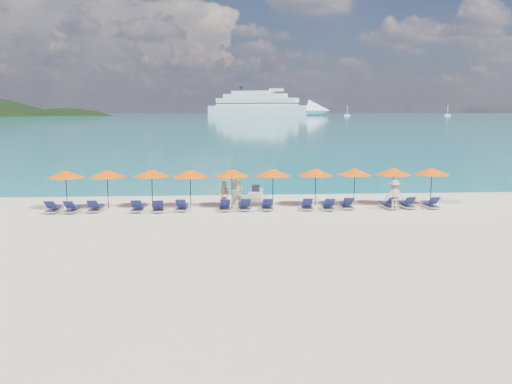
{
  "coord_description": "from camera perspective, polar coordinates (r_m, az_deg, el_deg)",
  "views": [
    {
      "loc": [
        -2.26,
        -27.52,
        5.6
      ],
      "look_at": [
        0.0,
        3.0,
        1.2
      ],
      "focal_mm": 40.0,
      "sensor_mm": 36.0,
      "label": 1
    }
  ],
  "objects": [
    {
      "name": "jetski",
      "position": [
        36.27,
        -0.03,
        -0.17
      ],
      "size": [
        1.12,
        2.35,
        0.81
      ],
      "rotation": [
        0.0,
        0.0,
        -0.12
      ],
      "color": "silver",
      "rests_on": "ground"
    },
    {
      "name": "ground",
      "position": [
        28.17,
        0.45,
        -3.28
      ],
      "size": [
        1400.0,
        1400.0,
        0.0
      ],
      "primitive_type": "plane",
      "color": "beige"
    },
    {
      "name": "lounger_9",
      "position": [
        32.5,
        5.12,
        -1.35
      ],
      "size": [
        0.78,
        1.75,
        0.66
      ],
      "rotation": [
        0.0,
        0.0,
        -0.09
      ],
      "color": "silver",
      "rests_on": "ground"
    },
    {
      "name": "umbrella_9",
      "position": [
        35.38,
        17.17,
        2.01
      ],
      "size": [
        2.1,
        2.1,
        2.28
      ],
      "color": "black",
      "rests_on": "ground"
    },
    {
      "name": "lounger_0",
      "position": [
        33.39,
        -19.59,
        -1.54
      ],
      "size": [
        0.68,
        1.72,
        0.66
      ],
      "rotation": [
        0.0,
        0.0,
        -0.04
      ],
      "color": "silver",
      "rests_on": "ground"
    },
    {
      "name": "cruise_ship",
      "position": [
        638.0,
        1.32,
        8.58
      ],
      "size": [
        134.89,
        76.62,
        38.43
      ],
      "rotation": [
        0.0,
        0.0,
        -0.42
      ],
      "color": "white",
      "rests_on": "ground"
    },
    {
      "name": "beachgoer_c",
      "position": [
        33.05,
        13.69,
        -0.3
      ],
      "size": [
        1.18,
        0.71,
        1.71
      ],
      "primitive_type": "imported",
      "rotation": [
        0.0,
        0.0,
        2.95
      ],
      "color": "tan",
      "rests_on": "ground"
    },
    {
      "name": "sailboat_far",
      "position": [
        590.2,
        18.6,
        7.33
      ],
      "size": [
        5.69,
        1.9,
        10.43
      ],
      "color": "white",
      "rests_on": "ground"
    },
    {
      "name": "umbrella_4",
      "position": [
        32.95,
        -2.43,
        1.93
      ],
      "size": [
        2.1,
        2.1,
        2.28
      ],
      "color": "black",
      "rests_on": "ground"
    },
    {
      "name": "lounger_2",
      "position": [
        32.92,
        -15.77,
        -1.51
      ],
      "size": [
        0.7,
        1.73,
        0.66
      ],
      "rotation": [
        0.0,
        0.0,
        -0.05
      ],
      "color": "silver",
      "rests_on": "ground"
    },
    {
      "name": "beachgoer_a",
      "position": [
        32.74,
        -1.9,
        -0.02
      ],
      "size": [
        0.73,
        0.53,
        1.86
      ],
      "primitive_type": "imported",
      "rotation": [
        0.0,
        0.0,
        0.14
      ],
      "color": "tan",
      "rests_on": "ground"
    },
    {
      "name": "lounger_1",
      "position": [
        33.04,
        -17.87,
        -1.56
      ],
      "size": [
        0.77,
        1.75,
        0.66
      ],
      "rotation": [
        0.0,
        0.0,
        -0.09
      ],
      "color": "silver",
      "rests_on": "ground"
    },
    {
      "name": "umbrella_7",
      "position": [
        34.03,
        9.84,
        2.02
      ],
      "size": [
        2.1,
        2.1,
        2.28
      ],
      "color": "black",
      "rests_on": "ground"
    },
    {
      "name": "umbrella_8",
      "position": [
        34.67,
        13.58,
        2.02
      ],
      "size": [
        2.1,
        2.1,
        2.28
      ],
      "color": "black",
      "rests_on": "ground"
    },
    {
      "name": "umbrella_5",
      "position": [
        33.17,
        1.7,
        1.98
      ],
      "size": [
        2.1,
        2.1,
        2.28
      ],
      "color": "black",
      "rests_on": "ground"
    },
    {
      "name": "lounger_8",
      "position": [
        32.28,
        1.08,
        -1.38
      ],
      "size": [
        0.62,
        1.7,
        0.66
      ],
      "rotation": [
        0.0,
        0.0,
        -0.0
      ],
      "color": "silver",
      "rests_on": "ground"
    },
    {
      "name": "umbrella_6",
      "position": [
        33.51,
        5.98,
        2.0
      ],
      "size": [
        2.1,
        2.1,
        2.28
      ],
      "color": "black",
      "rests_on": "ground"
    },
    {
      "name": "lounger_3",
      "position": [
        32.41,
        -11.72,
        -1.52
      ],
      "size": [
        0.67,
        1.72,
        0.66
      ],
      "rotation": [
        0.0,
        0.0,
        -0.03
      ],
      "color": "silver",
      "rests_on": "ground"
    },
    {
      "name": "lounger_5",
      "position": [
        32.28,
        -7.4,
        -1.45
      ],
      "size": [
        0.72,
        1.73,
        0.66
      ],
      "rotation": [
        0.0,
        0.0,
        -0.06
      ],
      "color": "silver",
      "rests_on": "ground"
    },
    {
      "name": "umbrella_3",
      "position": [
        32.9,
        -6.59,
        1.88
      ],
      "size": [
        2.1,
        2.1,
        2.28
      ],
      "color": "black",
      "rests_on": "ground"
    },
    {
      "name": "umbrella_2",
      "position": [
        33.35,
        -10.39,
        1.88
      ],
      "size": [
        2.1,
        2.1,
        2.28
      ],
      "color": "black",
      "rests_on": "ground"
    },
    {
      "name": "headland_small",
      "position": [
        607.17,
        -18.35,
        3.94
      ],
      "size": [
        162.0,
        126.0,
        85.5
      ],
      "color": "black",
      "rests_on": "ground"
    },
    {
      "name": "lounger_10",
      "position": [
        32.54,
        7.22,
        -1.37
      ],
      "size": [
        0.7,
        1.73,
        0.66
      ],
      "rotation": [
        0.0,
        0.0,
        -0.05
      ],
      "color": "silver",
      "rests_on": "ground"
    },
    {
      "name": "lounger_11",
      "position": [
        33.08,
        9.02,
        -1.25
      ],
      "size": [
        0.69,
        1.72,
        0.66
      ],
      "rotation": [
        0.0,
        0.0,
        -0.04
      ],
      "color": "silver",
      "rests_on": "ground"
    },
    {
      "name": "lounger_7",
      "position": [
        32.18,
        -1.2,
        -1.41
      ],
      "size": [
        0.74,
        1.74,
        0.66
      ],
      "rotation": [
        0.0,
        0.0,
        0.07
      ],
      "color": "silver",
      "rests_on": "ground"
    },
    {
      "name": "umbrella_0",
      "position": [
        34.02,
        -18.49,
        1.71
      ],
      "size": [
        2.1,
        2.1,
        2.28
      ],
      "color": "black",
      "rests_on": "ground"
    },
    {
      "name": "sailboat_near",
      "position": [
        556.59,
        9.09,
        7.62
      ],
      "size": [
        5.65,
        1.88,
        10.36
      ],
      "color": "white",
      "rests_on": "ground"
    },
    {
      "name": "lounger_4",
      "position": [
        32.11,
        -9.74,
        -1.55
      ],
      "size": [
        0.75,
        1.74,
        0.66
      ],
      "rotation": [
        0.0,
        0.0,
        0.08
      ],
      "color": "silver",
      "rests_on": "ground"
    },
    {
      "name": "lounger_12",
      "position": [
        33.61,
        13.06,
        -1.21
      ],
      "size": [
        0.79,
        1.76,
        0.66
      ],
      "rotation": [
        0.0,
        0.0,
        0.1
      ],
      "color": "silver",
      "rests_on": "ground"
    },
    {
      "name": "umbrella_1",
      "position": [
        33.59,
        -14.66,
        1.79
      ],
      "size": [
        2.1,
        2.1,
        2.28
      ],
      "color": "black",
      "rests_on": "ground"
    },
    {
      "name": "sea",
      "position": [
        687.54,
        -4.08,
        7.7
      ],
      "size": [
        1600.0,
        1300.0,
        0.01
      ],
      "primitive_type": "cube",
      "color": "#1FA9B2",
      "rests_on": "ground"
    },
    {
      "name": "lounger_14",
      "position": [
        34.37,
        17.01,
        -1.16
      ],
      "size": [
        0.68,
        1.72,
        0.66
      ],
      "rotation": [
        0.0,
        0.0,
        0.04
      ],
      "color": "silver",
      "rests_on": "ground"
    },
    {
      "name": "lounger_6",
      "position": [
        32.11,
        -3.16,
        -1.45
      ],
      "size": [
        0.68,
        1.72,
        0.66
      ],
      "rotation": [
        0.0,
        0.0,
        0.04
      ],
      "color": "silver",
      "rests_on": "ground"
    },
    {
      "name": "beachgoer_b",
      "position": [
        32.67,
        -3.15,
        -0.31
      ],
      "size": [
        0.82,
        0.55,
        1.57
      ],
      "primitive_type": "imported",
      "rotation": [
        0.0,
        0.0,
        -0.16
      ],
      "color": "tan",
      "rests_on": "ground"
    },
    {
      "name": "lounger_13",
      "position": [
        34.01,
        14.79,
        -1.17
      ],
      "size": [
        0.71,
        1.73,
        0.66
      ],
      "rotation": [
        0.0,
        0.0,
        0.05
      ],
      "color": "silver",
      "rests_on": "ground"
    }
  ]
}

